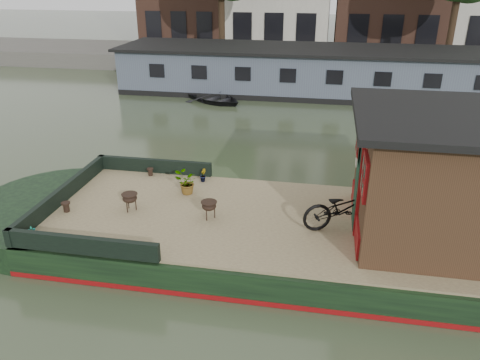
% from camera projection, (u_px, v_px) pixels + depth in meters
% --- Properties ---
extents(ground, '(120.00, 120.00, 0.00)m').
position_uv_depth(ground, '(330.00, 251.00, 9.77)').
color(ground, '#323C26').
rests_on(ground, ground).
extents(houseboat_hull, '(14.01, 4.02, 0.60)m').
position_uv_depth(houseboat_hull, '(267.00, 234.00, 9.88)').
color(houseboat_hull, black).
rests_on(houseboat_hull, ground).
extents(houseboat_deck, '(11.80, 3.80, 0.05)m').
position_uv_depth(houseboat_deck, '(332.00, 225.00, 9.51)').
color(houseboat_deck, '#95895C').
rests_on(houseboat_deck, houseboat_hull).
extents(bow_bulwark, '(3.00, 4.00, 0.35)m').
position_uv_depth(bow_bulwark, '(99.00, 196.00, 10.27)').
color(bow_bulwark, black).
rests_on(bow_bulwark, houseboat_deck).
extents(cabin, '(4.00, 3.50, 2.42)m').
position_uv_depth(cabin, '(458.00, 177.00, 8.64)').
color(cabin, '#321F13').
rests_on(cabin, houseboat_deck).
extents(bicycle, '(1.80, 1.19, 0.90)m').
position_uv_depth(bicycle, '(345.00, 207.00, 9.21)').
color(bicycle, black).
rests_on(bicycle, houseboat_deck).
extents(potted_plant_b, '(0.17, 0.20, 0.32)m').
position_uv_depth(potted_plant_b, '(203.00, 175.00, 11.39)').
color(potted_plant_b, maroon).
rests_on(potted_plant_b, houseboat_deck).
extents(potted_plant_c, '(0.65, 0.63, 0.55)m').
position_uv_depth(potted_plant_c, '(186.00, 183.00, 10.69)').
color(potted_plant_c, brown).
rests_on(potted_plant_c, houseboat_deck).
extents(potted_plant_e, '(0.19, 0.19, 0.30)m').
position_uv_depth(potted_plant_e, '(32.00, 234.00, 8.85)').
color(potted_plant_e, '#A1582F').
rests_on(potted_plant_e, houseboat_deck).
extents(brazier_front, '(0.39, 0.39, 0.39)m').
position_uv_depth(brazier_front, '(130.00, 202.00, 9.98)').
color(brazier_front, black).
rests_on(brazier_front, houseboat_deck).
extents(brazier_rear, '(0.38, 0.38, 0.38)m').
position_uv_depth(brazier_rear, '(209.00, 210.00, 9.66)').
color(brazier_rear, black).
rests_on(brazier_rear, houseboat_deck).
extents(bollard_port, '(0.17, 0.17, 0.19)m').
position_uv_depth(bollard_port, '(150.00, 172.00, 11.74)').
color(bollard_port, black).
rests_on(bollard_port, houseboat_deck).
extents(bollard_stbd, '(0.19, 0.19, 0.21)m').
position_uv_depth(bollard_stbd, '(66.00, 207.00, 9.96)').
color(bollard_stbd, black).
rests_on(bollard_stbd, houseboat_deck).
extents(dinghy, '(3.42, 3.15, 0.58)m').
position_uv_depth(dinghy, '(215.00, 96.00, 20.83)').
color(dinghy, black).
rests_on(dinghy, ground).
extents(far_houseboat, '(20.40, 4.40, 2.11)m').
position_uv_depth(far_houseboat, '(334.00, 73.00, 21.94)').
color(far_houseboat, '#414757').
rests_on(far_houseboat, ground).
extents(quay, '(60.00, 6.00, 0.90)m').
position_uv_depth(quay, '(334.00, 61.00, 27.98)').
color(quay, '#47443F').
rests_on(quay, ground).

